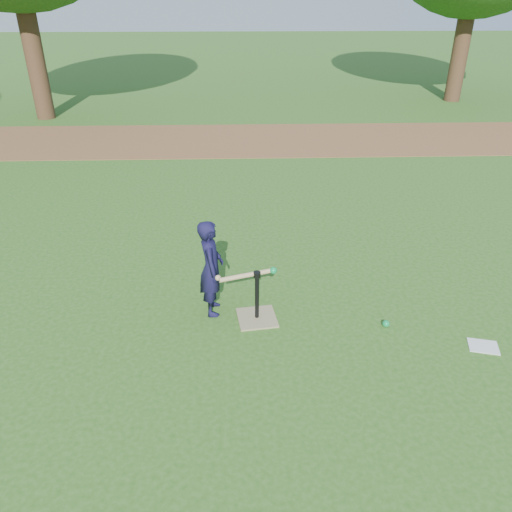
{
  "coord_description": "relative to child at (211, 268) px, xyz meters",
  "views": [
    {
      "loc": [
        -0.53,
        -4.61,
        3.35
      ],
      "look_at": [
        -0.35,
        0.34,
        0.65
      ],
      "focal_mm": 35.0,
      "sensor_mm": 36.0,
      "label": 1
    }
  ],
  "objects": [
    {
      "name": "child",
      "position": [
        0.0,
        0.0,
        0.0
      ],
      "size": [
        0.3,
        0.43,
        1.15
      ],
      "primitive_type": "imported",
      "rotation": [
        0.0,
        0.0,
        1.63
      ],
      "color": "black",
      "rests_on": "ground"
    },
    {
      "name": "ground",
      "position": [
        0.86,
        -0.22,
        -0.57
      ],
      "size": [
        80.0,
        80.0,
        0.0
      ],
      "primitive_type": "plane",
      "color": "#285116",
      "rests_on": "ground"
    },
    {
      "name": "wiffle_ball_ground",
      "position": [
        1.93,
        -0.38,
        -0.53
      ],
      "size": [
        0.08,
        0.08,
        0.08
      ],
      "primitive_type": "sphere",
      "color": "#0C8C44",
      "rests_on": "ground"
    },
    {
      "name": "clipboard",
      "position": [
        2.87,
        -0.77,
        -0.57
      ],
      "size": [
        0.35,
        0.3,
        0.01
      ],
      "primitive_type": "cube",
      "rotation": [
        0.0,
        0.0,
        -0.25
      ],
      "color": "silver",
      "rests_on": "ground"
    },
    {
      "name": "dirt_strip",
      "position": [
        0.86,
        7.28,
        -0.57
      ],
      "size": [
        24.0,
        3.0,
        0.01
      ],
      "primitive_type": "cube",
      "color": "brown",
      "rests_on": "ground"
    },
    {
      "name": "swing_action",
      "position": [
        0.42,
        -0.19,
        0.02
      ],
      "size": [
        0.67,
        0.24,
        0.08
      ],
      "color": "tan",
      "rests_on": "ground"
    },
    {
      "name": "batting_tee",
      "position": [
        0.5,
        -0.18,
        -0.46
      ],
      "size": [
        0.48,
        0.48,
        0.61
      ],
      "color": "#92825C",
      "rests_on": "ground"
    }
  ]
}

